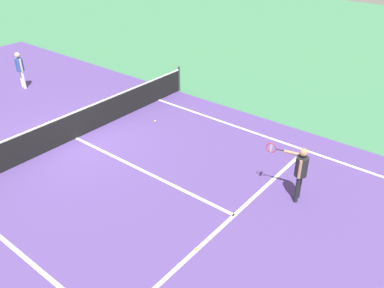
{
  "coord_description": "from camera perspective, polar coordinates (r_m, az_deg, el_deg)",
  "views": [
    {
      "loc": [
        -6.82,
        -10.51,
        6.63
      ],
      "look_at": [
        0.79,
        -4.39,
        1.0
      ],
      "focal_mm": 37.65,
      "sensor_mm": 36.0,
      "label": 1
    }
  ],
  "objects": [
    {
      "name": "line_center_service",
      "position": [
        11.99,
        -6.86,
        -3.82
      ],
      "size": [
        0.1,
        6.4,
        0.01
      ],
      "primitive_type": "cube",
      "color": "white",
      "rests_on": "ground_plane"
    },
    {
      "name": "ground_plane",
      "position": [
        14.17,
        -16.08,
        0.8
      ],
      "size": [
        60.0,
        60.0,
        0.0
      ],
      "primitive_type": "plane",
      "color": "#38724C"
    },
    {
      "name": "player_far",
      "position": [
        18.85,
        -23.21,
        10.04
      ],
      "size": [
        0.32,
        0.42,
        1.57
      ],
      "color": "white",
      "rests_on": "ground_plane"
    },
    {
      "name": "player_near",
      "position": [
        10.63,
        15.06,
        -3.37
      ],
      "size": [
        0.41,
        1.19,
        1.57
      ],
      "color": "black",
      "rests_on": "ground_plane"
    },
    {
      "name": "tennis_ball_mid_court",
      "position": [
        9.39,
        0.57,
        -14.67
      ],
      "size": [
        0.07,
        0.07,
        0.07
      ],
      "primitive_type": "sphere",
      "color": "#CCE033",
      "rests_on": "ground_plane"
    },
    {
      "name": "tennis_ball_near_net",
      "position": [
        14.75,
        -5.26,
        3.26
      ],
      "size": [
        0.07,
        0.07,
        0.07
      ],
      "primitive_type": "sphere",
      "color": "#CCE033",
      "rests_on": "ground_plane"
    },
    {
      "name": "line_sideline_right",
      "position": [
        13.57,
        14.0,
        -0.23
      ],
      "size": [
        0.1,
        11.89,
        0.01
      ],
      "primitive_type": "cube",
      "color": "white",
      "rests_on": "ground_plane"
    },
    {
      "name": "court_surface_inbounds",
      "position": [
        14.17,
        -16.08,
        0.8
      ],
      "size": [
        10.62,
        24.4,
        0.0
      ],
      "primitive_type": "cube",
      "color": "#4C387A",
      "rests_on": "ground_plane"
    },
    {
      "name": "line_service_near",
      "position": [
        10.36,
        6.01,
        -10.0
      ],
      "size": [
        8.22,
        0.1,
        0.01
      ],
      "primitive_type": "cube",
      "color": "white",
      "rests_on": "ground_plane"
    },
    {
      "name": "net",
      "position": [
        13.95,
        -16.36,
        2.57
      ],
      "size": [
        10.87,
        0.09,
        1.07
      ],
      "color": "#33383D",
      "rests_on": "ground_plane"
    }
  ]
}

